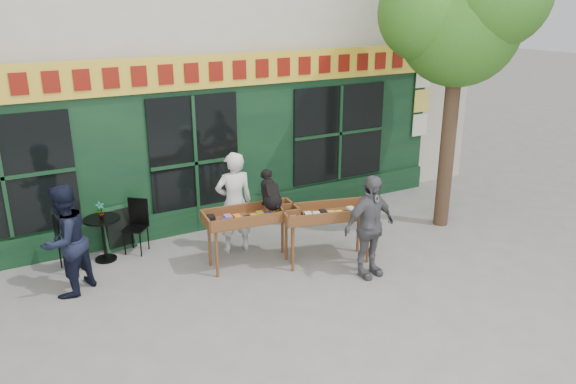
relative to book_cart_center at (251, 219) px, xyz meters
name	(u,v)px	position (x,y,z in m)	size (l,w,h in m)	color
ground	(251,280)	(-0.25, -0.50, -0.82)	(80.00, 80.00, 0.00)	slate
street_tree	(460,6)	(4.09, -0.14, 3.29)	(3.05, 2.90, 5.60)	#382619
book_cart_center	(251,219)	(0.00, 0.00, 0.00)	(1.56, 0.79, 0.99)	brown
dog	(271,189)	(0.35, -0.05, 0.47)	(0.34, 0.60, 0.60)	black
woman	(234,202)	(0.00, 0.65, 0.08)	(0.65, 0.43, 1.80)	silver
book_cart_right	(327,216)	(1.17, -0.50, 0.00)	(1.61, 0.97, 0.99)	brown
man_right	(369,227)	(1.47, -1.25, 0.02)	(0.99, 0.41, 1.68)	#525256
bistro_table	(103,230)	(-2.10, 1.36, -0.28)	(0.60, 0.60, 0.76)	black
bistro_chair_left	(64,239)	(-2.74, 1.25, -0.26)	(0.39, 0.39, 0.95)	black
bistro_chair_right	(137,221)	(-1.49, 1.48, -0.26)	(0.51, 0.51, 0.95)	black
potted_plant	(101,210)	(-2.10, 1.36, 0.09)	(0.15, 0.10, 0.29)	gray
man_left	(65,241)	(-2.80, 0.46, 0.04)	(0.83, 0.65, 1.72)	black
chalkboard	(119,228)	(-1.77, 1.69, -0.42)	(0.59, 0.29, 0.79)	black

